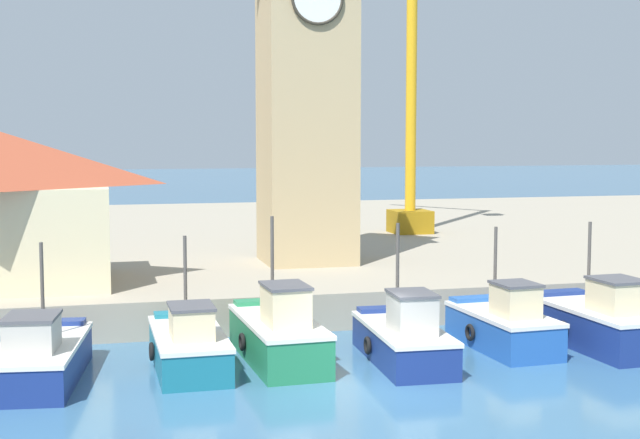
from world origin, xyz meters
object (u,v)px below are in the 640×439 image
object	(u,v)px
fishing_boat_center	(404,338)
fishing_boat_right_inner	(600,322)
fishing_boat_left_outer	(39,357)
port_crane_near	(408,69)
fishing_boat_mid_left	(279,334)
fishing_boat_mid_right	(503,325)
clock_tower	(306,67)
fishing_boat_left_inner	(189,345)

from	to	relation	value
fishing_boat_center	fishing_boat_right_inner	bearing A→B (deg)	2.53
fishing_boat_left_outer	port_crane_near	world-z (taller)	port_crane_near
fishing_boat_left_outer	fishing_boat_mid_left	bearing A→B (deg)	4.54
fishing_boat_mid_right	clock_tower	size ratio (longest dim) A/B	0.26
fishing_boat_right_inner	fishing_boat_center	bearing A→B (deg)	-177.47
clock_tower	port_crane_near	bearing A→B (deg)	51.17
fishing_boat_mid_left	fishing_boat_right_inner	distance (m)	9.82
fishing_boat_center	fishing_boat_mid_right	bearing A→B (deg)	13.28
fishing_boat_mid_right	clock_tower	bearing A→B (deg)	107.71
fishing_boat_left_inner	clock_tower	distance (m)	15.07
fishing_boat_left_inner	fishing_boat_center	distance (m)	6.02
fishing_boat_left_inner	fishing_boat_center	world-z (taller)	fishing_boat_center
fishing_boat_left_inner	port_crane_near	bearing A→B (deg)	56.49
fishing_boat_left_inner	fishing_boat_right_inner	world-z (taller)	fishing_boat_right_inner
fishing_boat_center	clock_tower	size ratio (longest dim) A/B	0.29
fishing_boat_mid_right	fishing_boat_left_outer	bearing A→B (deg)	-178.48
fishing_boat_left_outer	port_crane_near	bearing A→B (deg)	50.05
fishing_boat_left_outer	fishing_boat_mid_right	size ratio (longest dim) A/B	1.19
fishing_boat_left_outer	fishing_boat_center	distance (m)	9.89
fishing_boat_left_inner	fishing_boat_mid_left	distance (m)	2.56
clock_tower	port_crane_near	xyz separation A→B (m)	(7.69, 9.55, 0.73)
fishing_boat_center	fishing_boat_right_inner	distance (m)	6.39
fishing_boat_left_inner	fishing_boat_mid_left	size ratio (longest dim) A/B	0.92
fishing_boat_left_outer	fishing_boat_mid_right	distance (m)	13.33
fishing_boat_mid_right	clock_tower	distance (m)	14.28
fishing_boat_center	port_crane_near	bearing A→B (deg)	70.34
fishing_boat_left_inner	fishing_boat_center	bearing A→B (deg)	-7.95
fishing_boat_left_inner	fishing_boat_mid_right	xyz separation A→B (m)	(9.41, -0.02, 0.07)
fishing_boat_center	fishing_boat_mid_right	size ratio (longest dim) A/B	1.12
fishing_boat_left_outer	fishing_boat_left_inner	xyz separation A→B (m)	(3.91, 0.37, 0.00)
fishing_boat_mid_left	fishing_boat_center	world-z (taller)	fishing_boat_mid_left
fishing_boat_left_inner	fishing_boat_right_inner	size ratio (longest dim) A/B	0.96
fishing_boat_left_outer	port_crane_near	distance (m)	28.78
fishing_boat_left_outer	fishing_boat_right_inner	distance (m)	16.26
fishing_boat_mid_right	fishing_boat_right_inner	distance (m)	2.98
fishing_boat_center	fishing_boat_right_inner	xyz separation A→B (m)	(6.38, 0.28, 0.07)
fishing_boat_mid_right	fishing_boat_left_inner	bearing A→B (deg)	179.89
fishing_boat_mid_right	port_crane_near	size ratio (longest dim) A/B	0.21
fishing_boat_mid_left	fishing_boat_mid_right	world-z (taller)	fishing_boat_mid_left
fishing_boat_mid_left	fishing_boat_mid_right	distance (m)	6.86
fishing_boat_mid_left	clock_tower	bearing A→B (deg)	72.82
fishing_boat_center	port_crane_near	size ratio (longest dim) A/B	0.23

